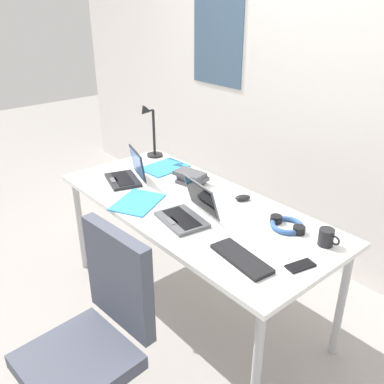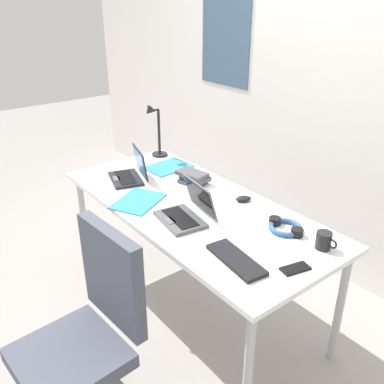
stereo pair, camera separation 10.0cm
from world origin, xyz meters
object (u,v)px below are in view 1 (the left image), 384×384
object	(u,v)px
office_chair	(93,355)
book_stack	(191,177)
external_keyboard	(241,258)
paper_folder_far_corner	(138,202)
coffee_mug	(326,237)
cell_phone	(300,266)
laptop_near_mouse	(127,175)
paper_folder_near_lamp	(164,167)
headphones	(287,225)
desk_lamp	(150,132)
laptop_center	(188,213)
computer_mouse	(243,198)

from	to	relation	value
office_chair	book_stack	bearing A→B (deg)	118.02
external_keyboard	paper_folder_far_corner	distance (m)	0.81
paper_folder_far_corner	coffee_mug	bearing A→B (deg)	24.41
external_keyboard	cell_phone	xyz separation A→B (m)	(0.21, 0.17, -0.01)
laptop_near_mouse	paper_folder_near_lamp	xyz separation A→B (m)	(-0.02, 0.32, -0.04)
laptop_near_mouse	book_stack	size ratio (longest dim) A/B	1.50
laptop_near_mouse	external_keyboard	world-z (taller)	laptop_near_mouse
headphones	book_stack	world-z (taller)	book_stack
headphones	paper_folder_near_lamp	bearing A→B (deg)	179.34
paper_folder_far_corner	cell_phone	bearing A→B (deg)	11.36
desk_lamp	coffee_mug	xyz separation A→B (m)	(1.56, -0.06, -0.15)
office_chair	desk_lamp	bearing A→B (deg)	134.70
laptop_center	headphones	xyz separation A→B (m)	(0.41, 0.34, -0.03)
desk_lamp	computer_mouse	bearing A→B (deg)	-0.58
paper_folder_far_corner	office_chair	world-z (taller)	office_chair
cell_phone	coffee_mug	world-z (taller)	coffee_mug
laptop_near_mouse	paper_folder_near_lamp	bearing A→B (deg)	93.53
laptop_near_mouse	book_stack	xyz separation A→B (m)	(0.31, 0.29, -0.00)
external_keyboard	paper_folder_near_lamp	distance (m)	1.22
desk_lamp	computer_mouse	distance (m)	0.97
cell_phone	coffee_mug	bearing A→B (deg)	110.61
desk_lamp	headphones	bearing A→B (deg)	-3.00
external_keyboard	headphones	size ratio (longest dim) A/B	1.54
desk_lamp	cell_phone	size ratio (longest dim) A/B	2.94
laptop_near_mouse	paper_folder_far_corner	distance (m)	0.34
laptop_near_mouse	cell_phone	size ratio (longest dim) A/B	2.37
paper_folder_far_corner	paper_folder_near_lamp	distance (m)	0.56
headphones	coffee_mug	distance (m)	0.23
external_keyboard	coffee_mug	size ratio (longest dim) A/B	2.92
laptop_near_mouse	headphones	bearing A→B (deg)	15.97
coffee_mug	laptop_near_mouse	bearing A→B (deg)	-166.35
paper_folder_near_lamp	external_keyboard	bearing A→B (deg)	-19.95
laptop_near_mouse	desk_lamp	bearing A→B (deg)	124.65
external_keyboard	coffee_mug	bearing A→B (deg)	73.27
office_chair	headphones	bearing A→B (deg)	79.23
headphones	book_stack	size ratio (longest dim) A/B	1.00
paper_folder_far_corner	coffee_mug	world-z (taller)	coffee_mug
desk_lamp	external_keyboard	bearing A→B (deg)	-18.84
laptop_center	paper_folder_near_lamp	xyz separation A→B (m)	(-0.68, 0.36, -0.04)
paper_folder_far_corner	book_stack	bearing A→B (deg)	91.15
cell_phone	book_stack	distance (m)	1.05
paper_folder_far_corner	external_keyboard	bearing A→B (deg)	2.62
laptop_near_mouse	coffee_mug	world-z (taller)	laptop_near_mouse
book_stack	office_chair	distance (m)	1.26
computer_mouse	paper_folder_near_lamp	bearing A→B (deg)	-148.71
laptop_center	computer_mouse	size ratio (longest dim) A/B	3.34
laptop_near_mouse	coffee_mug	bearing A→B (deg)	13.65
cell_phone	office_chair	size ratio (longest dim) A/B	0.14
external_keyboard	coffee_mug	xyz separation A→B (m)	(0.18, 0.41, 0.03)
desk_lamp	paper_folder_far_corner	distance (m)	0.79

